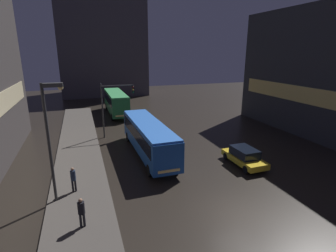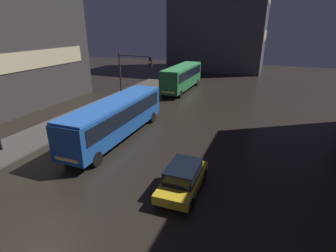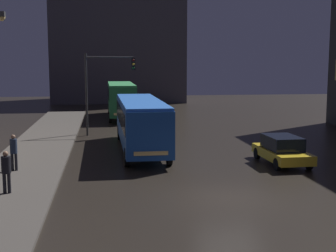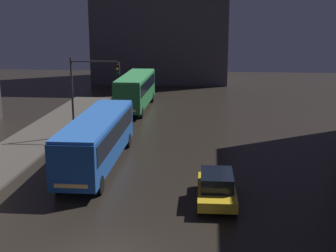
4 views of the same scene
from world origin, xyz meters
name	(u,v)px [view 3 (image 3 of 4)]	position (x,y,z in m)	size (l,w,h in m)	color
ground_plane	(229,198)	(0.00, 0.00, 0.00)	(120.00, 120.00, 0.00)	black
sidewalk_left	(35,154)	(-9.00, 10.00, 0.07)	(4.00, 48.00, 0.15)	#47423D
building_far_backdrop	(117,25)	(-2.90, 50.25, 10.79)	(18.07, 12.00, 21.59)	#423D47
bus_near	(141,119)	(-2.73, 10.74, 1.95)	(2.61, 11.74, 3.15)	#194793
bus_far	(121,97)	(-3.28, 28.59, 2.10)	(2.53, 10.78, 3.41)	#236B38
car_taxi	(282,150)	(4.49, 5.89, 0.77)	(1.98, 4.40, 1.52)	gold
pedestrian_near	(6,168)	(-8.87, 1.40, 1.18)	(0.50, 0.50, 1.73)	black
pedestrian_mid	(14,150)	(-9.33, 5.52, 1.19)	(0.48, 0.48, 1.78)	black
traffic_light_main	(104,79)	(-4.92, 17.32, 4.18)	(3.71, 0.35, 6.11)	#2D2D2D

